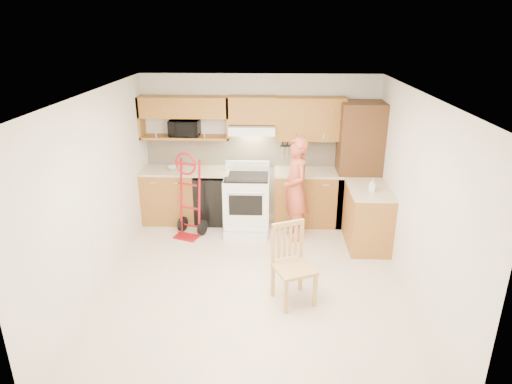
# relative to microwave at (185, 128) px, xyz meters

# --- Properties ---
(floor) EXTENTS (4.00, 4.50, 0.02)m
(floor) POSITION_rel_microwave_xyz_m (1.26, -2.08, -1.64)
(floor) COLOR beige
(floor) RESTS_ON ground
(ceiling) EXTENTS (4.00, 4.50, 0.02)m
(ceiling) POSITION_rel_microwave_xyz_m (1.26, -2.08, 0.88)
(ceiling) COLOR white
(ceiling) RESTS_ON ground
(wall_back) EXTENTS (4.00, 0.02, 2.50)m
(wall_back) POSITION_rel_microwave_xyz_m (1.26, 0.17, -0.38)
(wall_back) COLOR beige
(wall_back) RESTS_ON ground
(wall_front) EXTENTS (4.00, 0.02, 2.50)m
(wall_front) POSITION_rel_microwave_xyz_m (1.26, -4.34, -0.38)
(wall_front) COLOR beige
(wall_front) RESTS_ON ground
(wall_left) EXTENTS (0.02, 4.50, 2.50)m
(wall_left) POSITION_rel_microwave_xyz_m (-0.75, -2.08, -0.38)
(wall_left) COLOR beige
(wall_left) RESTS_ON ground
(wall_right) EXTENTS (0.02, 4.50, 2.50)m
(wall_right) POSITION_rel_microwave_xyz_m (3.27, -2.08, -0.38)
(wall_right) COLOR beige
(wall_right) RESTS_ON ground
(backsplash) EXTENTS (3.92, 0.03, 0.55)m
(backsplash) POSITION_rel_microwave_xyz_m (1.26, 0.15, -0.43)
(backsplash) COLOR beige
(backsplash) RESTS_ON wall_back
(lower_cab_left) EXTENTS (0.90, 0.60, 0.90)m
(lower_cab_left) POSITION_rel_microwave_xyz_m (-0.29, -0.14, -1.18)
(lower_cab_left) COLOR #AE7233
(lower_cab_left) RESTS_ON ground
(dishwasher) EXTENTS (0.60, 0.60, 0.85)m
(dishwasher) POSITION_rel_microwave_xyz_m (0.46, -0.14, -1.20)
(dishwasher) COLOR black
(dishwasher) RESTS_ON ground
(lower_cab_right) EXTENTS (1.14, 0.60, 0.90)m
(lower_cab_right) POSITION_rel_microwave_xyz_m (2.09, -0.14, -1.18)
(lower_cab_right) COLOR #AE7233
(lower_cab_right) RESTS_ON ground
(countertop_left) EXTENTS (1.50, 0.63, 0.04)m
(countertop_left) POSITION_rel_microwave_xyz_m (0.01, -0.13, -0.71)
(countertop_left) COLOR beige
(countertop_left) RESTS_ON lower_cab_left
(countertop_right) EXTENTS (1.14, 0.63, 0.04)m
(countertop_right) POSITION_rel_microwave_xyz_m (2.09, -0.13, -0.71)
(countertop_right) COLOR beige
(countertop_right) RESTS_ON lower_cab_right
(cab_return_right) EXTENTS (0.60, 1.00, 0.90)m
(cab_return_right) POSITION_rel_microwave_xyz_m (2.96, -0.94, -1.18)
(cab_return_right) COLOR #AE7233
(cab_return_right) RESTS_ON ground
(countertop_return) EXTENTS (0.63, 1.00, 0.04)m
(countertop_return) POSITION_rel_microwave_xyz_m (2.96, -0.94, -0.71)
(countertop_return) COLOR beige
(countertop_return) RESTS_ON cab_return_right
(pantry_tall) EXTENTS (0.70, 0.60, 2.10)m
(pantry_tall) POSITION_rel_microwave_xyz_m (2.91, -0.14, -0.58)
(pantry_tall) COLOR #4D2F15
(pantry_tall) RESTS_ON ground
(upper_cab_left) EXTENTS (1.50, 0.33, 0.34)m
(upper_cab_left) POSITION_rel_microwave_xyz_m (0.01, 0.00, 0.35)
(upper_cab_left) COLOR #AE7233
(upper_cab_left) RESTS_ON wall_back
(upper_shelf_mw) EXTENTS (1.50, 0.33, 0.04)m
(upper_shelf_mw) POSITION_rel_microwave_xyz_m (0.01, 0.00, -0.16)
(upper_shelf_mw) COLOR #AE7233
(upper_shelf_mw) RESTS_ON wall_back
(upper_cab_center) EXTENTS (0.76, 0.33, 0.44)m
(upper_cab_center) POSITION_rel_microwave_xyz_m (1.14, 0.00, 0.31)
(upper_cab_center) COLOR #AE7233
(upper_cab_center) RESTS_ON wall_back
(upper_cab_right) EXTENTS (1.14, 0.33, 0.70)m
(upper_cab_right) POSITION_rel_microwave_xyz_m (2.09, 0.00, 0.17)
(upper_cab_right) COLOR #AE7233
(upper_cab_right) RESTS_ON wall_back
(range_hood) EXTENTS (0.76, 0.46, 0.14)m
(range_hood) POSITION_rel_microwave_xyz_m (1.14, -0.06, 0.00)
(range_hood) COLOR white
(range_hood) RESTS_ON wall_back
(knife_strip) EXTENTS (0.40, 0.05, 0.29)m
(knife_strip) POSITION_rel_microwave_xyz_m (1.81, 0.12, -0.39)
(knife_strip) COLOR black
(knife_strip) RESTS_ON backsplash
(microwave) EXTENTS (0.51, 0.35, 0.28)m
(microwave) POSITION_rel_microwave_xyz_m (0.00, 0.00, 0.00)
(microwave) COLOR black
(microwave) RESTS_ON upper_shelf_mw
(range) EXTENTS (0.74, 0.98, 1.10)m
(range) POSITION_rel_microwave_xyz_m (1.06, -0.46, -1.08)
(range) COLOR white
(range) RESTS_ON ground
(person) EXTENTS (0.55, 0.69, 1.67)m
(person) POSITION_rel_microwave_xyz_m (1.85, -0.74, -0.79)
(person) COLOR #BD4E36
(person) RESTS_ON ground
(hand_truck) EXTENTS (0.62, 0.60, 1.27)m
(hand_truck) POSITION_rel_microwave_xyz_m (0.13, -0.74, -0.99)
(hand_truck) COLOR #A50F16
(hand_truck) RESTS_ON ground
(dining_chair) EXTENTS (0.61, 0.63, 1.01)m
(dining_chair) POSITION_rel_microwave_xyz_m (1.76, -2.53, -1.12)
(dining_chair) COLOR tan
(dining_chair) RESTS_ON ground
(soap_bottle) EXTENTS (0.12, 0.12, 0.20)m
(soap_bottle) POSITION_rel_microwave_xyz_m (2.96, -1.05, -0.59)
(soap_bottle) COLOR white
(soap_bottle) RESTS_ON countertop_return
(bowl) EXTENTS (0.24, 0.24, 0.05)m
(bowl) POSITION_rel_microwave_xyz_m (-0.20, -0.14, -0.66)
(bowl) COLOR white
(bowl) RESTS_ON countertop_left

